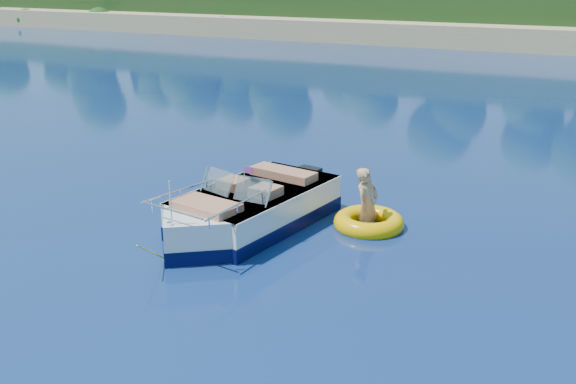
% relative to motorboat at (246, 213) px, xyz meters
% --- Properties ---
extents(ground, '(160.00, 160.00, 0.00)m').
position_rel_motorboat_xyz_m(ground, '(-0.51, -1.08, -0.34)').
color(ground, '#0B1A4D').
rests_on(ground, ground).
extents(shoreline, '(170.00, 59.00, 6.00)m').
position_rel_motorboat_xyz_m(shoreline, '(-0.51, 62.69, 0.64)').
color(shoreline, tan).
rests_on(shoreline, ground).
extents(motorboat, '(2.31, 5.18, 1.73)m').
position_rel_motorboat_xyz_m(motorboat, '(0.00, 0.00, 0.00)').
color(motorboat, white).
rests_on(motorboat, ground).
extents(tow_tube, '(1.76, 1.76, 0.37)m').
position_rel_motorboat_xyz_m(tow_tube, '(2.10, 1.25, -0.24)').
color(tow_tube, '#FCBA01').
rests_on(tow_tube, ground).
extents(boy, '(0.54, 0.91, 1.67)m').
position_rel_motorboat_xyz_m(boy, '(2.04, 1.31, -0.34)').
color(boy, tan).
rests_on(boy, ground).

